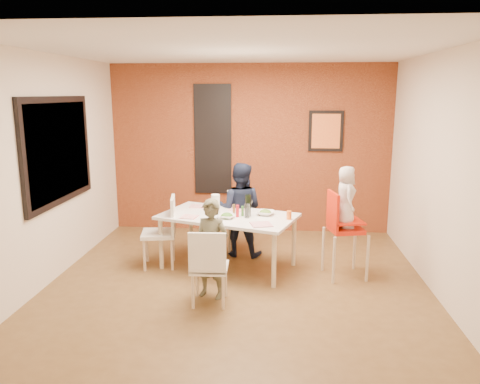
# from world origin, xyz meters

# --- Properties ---
(ground) EXTENTS (4.50, 4.50, 0.00)m
(ground) POSITION_xyz_m (0.00, 0.00, 0.00)
(ground) COLOR brown
(ground) RESTS_ON ground
(ceiling) EXTENTS (4.50, 4.50, 0.02)m
(ceiling) POSITION_xyz_m (0.00, 0.00, 2.70)
(ceiling) COLOR silver
(ceiling) RESTS_ON wall_back
(wall_back) EXTENTS (4.50, 0.02, 2.70)m
(wall_back) POSITION_xyz_m (0.00, 2.25, 1.35)
(wall_back) COLOR beige
(wall_back) RESTS_ON ground
(wall_front) EXTENTS (4.50, 0.02, 2.70)m
(wall_front) POSITION_xyz_m (0.00, -2.25, 1.35)
(wall_front) COLOR beige
(wall_front) RESTS_ON ground
(wall_left) EXTENTS (0.02, 4.50, 2.70)m
(wall_left) POSITION_xyz_m (-2.25, 0.00, 1.35)
(wall_left) COLOR beige
(wall_left) RESTS_ON ground
(wall_right) EXTENTS (0.02, 4.50, 2.70)m
(wall_right) POSITION_xyz_m (2.25, 0.00, 1.35)
(wall_right) COLOR beige
(wall_right) RESTS_ON ground
(brick_accent_wall) EXTENTS (4.50, 0.02, 2.70)m
(brick_accent_wall) POSITION_xyz_m (0.00, 2.23, 1.35)
(brick_accent_wall) COLOR maroon
(brick_accent_wall) RESTS_ON ground
(picture_window_frame) EXTENTS (0.05, 1.70, 1.30)m
(picture_window_frame) POSITION_xyz_m (-2.22, 0.20, 1.55)
(picture_window_frame) COLOR black
(picture_window_frame) RESTS_ON wall_left
(picture_window_pane) EXTENTS (0.02, 1.55, 1.15)m
(picture_window_pane) POSITION_xyz_m (-2.21, 0.20, 1.55)
(picture_window_pane) COLOR black
(picture_window_pane) RESTS_ON wall_left
(glassblock_strip) EXTENTS (0.55, 0.03, 1.70)m
(glassblock_strip) POSITION_xyz_m (-0.60, 2.21, 1.50)
(glassblock_strip) COLOR silver
(glassblock_strip) RESTS_ON wall_back
(glassblock_surround) EXTENTS (0.60, 0.03, 1.76)m
(glassblock_surround) POSITION_xyz_m (-0.60, 2.21, 1.50)
(glassblock_surround) COLOR black
(glassblock_surround) RESTS_ON wall_back
(art_print_frame) EXTENTS (0.54, 0.03, 0.64)m
(art_print_frame) POSITION_xyz_m (1.20, 2.21, 1.65)
(art_print_frame) COLOR black
(art_print_frame) RESTS_ON wall_back
(art_print_canvas) EXTENTS (0.44, 0.01, 0.54)m
(art_print_canvas) POSITION_xyz_m (1.20, 2.19, 1.65)
(art_print_canvas) COLOR orange
(art_print_canvas) RESTS_ON wall_back
(dining_table) EXTENTS (1.90, 1.43, 0.70)m
(dining_table) POSITION_xyz_m (-0.17, 0.50, 0.64)
(dining_table) COLOR white
(dining_table) RESTS_ON ground
(chair_near) EXTENTS (0.40, 0.40, 0.84)m
(chair_near) POSITION_xyz_m (-0.25, -0.66, 0.47)
(chair_near) COLOR silver
(chair_near) RESTS_ON ground
(chair_far) EXTENTS (0.43, 0.43, 0.85)m
(chair_far) POSITION_xyz_m (-0.06, 1.23, 0.48)
(chair_far) COLOR white
(chair_far) RESTS_ON ground
(chair_left) EXTENTS (0.50, 0.50, 0.92)m
(chair_left) POSITION_xyz_m (-1.00, 0.48, 0.52)
(chair_left) COLOR silver
(chair_left) RESTS_ON ground
(high_chair) EXTENTS (0.53, 0.53, 1.07)m
(high_chair) POSITION_xyz_m (1.25, 0.30, 0.65)
(high_chair) COLOR red
(high_chair) RESTS_ON ground
(child_near) EXTENTS (0.47, 0.37, 1.12)m
(child_near) POSITION_xyz_m (-0.26, -0.42, 0.56)
(child_near) COLOR #51503A
(child_near) RESTS_ON ground
(child_far) EXTENTS (0.71, 0.59, 1.31)m
(child_far) POSITION_xyz_m (-0.06, 0.99, 0.65)
(child_far) COLOR black
(child_far) RESTS_ON ground
(toddler) EXTENTS (0.28, 0.39, 0.75)m
(toddler) POSITION_xyz_m (1.28, 0.31, 1.01)
(toddler) COLOR beige
(toddler) RESTS_ON high_chair
(plate_near_left) EXTENTS (0.23, 0.23, 0.01)m
(plate_near_left) POSITION_xyz_m (-0.65, 0.34, 0.71)
(plate_near_left) COLOR white
(plate_near_left) RESTS_ON dining_table
(plate_far_mid) EXTENTS (0.25, 0.25, 0.01)m
(plate_far_mid) POSITION_xyz_m (-0.08, 0.79, 0.71)
(plate_far_mid) COLOR white
(plate_far_mid) RESTS_ON dining_table
(plate_near_right) EXTENTS (0.30, 0.30, 0.01)m
(plate_near_right) POSITION_xyz_m (0.27, 0.07, 0.71)
(plate_near_right) COLOR silver
(plate_near_right) RESTS_ON dining_table
(plate_far_left) EXTENTS (0.22, 0.22, 0.01)m
(plate_far_left) POSITION_xyz_m (-0.64, 0.91, 0.71)
(plate_far_left) COLOR white
(plate_far_left) RESTS_ON dining_table
(salad_bowl_a) EXTENTS (0.22, 0.22, 0.05)m
(salad_bowl_a) POSITION_xyz_m (-0.17, 0.33, 0.73)
(salad_bowl_a) COLOR white
(salad_bowl_a) RESTS_ON dining_table
(salad_bowl_b) EXTENTS (0.27, 0.27, 0.05)m
(salad_bowl_b) POSITION_xyz_m (0.31, 0.54, 0.73)
(salad_bowl_b) COLOR white
(salad_bowl_b) RESTS_ON dining_table
(wine_bottle) EXTENTS (0.07, 0.07, 0.28)m
(wine_bottle) POSITION_xyz_m (0.09, 0.46, 0.84)
(wine_bottle) COLOR black
(wine_bottle) RESTS_ON dining_table
(wine_glass_a) EXTENTS (0.06, 0.06, 0.18)m
(wine_glass_a) POSITION_xyz_m (-0.30, 0.32, 0.79)
(wine_glass_a) COLOR silver
(wine_glass_a) RESTS_ON dining_table
(wine_glass_b) EXTENTS (0.06, 0.06, 0.18)m
(wine_glass_b) POSITION_xyz_m (0.08, 0.38, 0.79)
(wine_glass_b) COLOR silver
(wine_glass_b) RESTS_ON dining_table
(paper_towel_roll) EXTENTS (0.11, 0.11, 0.25)m
(paper_towel_roll) POSITION_xyz_m (-0.34, 0.56, 0.83)
(paper_towel_roll) COLOR white
(paper_towel_roll) RESTS_ON dining_table
(condiment_red) EXTENTS (0.04, 0.04, 0.15)m
(condiment_red) POSITION_xyz_m (-0.04, 0.41, 0.78)
(condiment_red) COLOR red
(condiment_red) RESTS_ON dining_table
(condiment_green) EXTENTS (0.03, 0.03, 0.13)m
(condiment_green) POSITION_xyz_m (0.02, 0.46, 0.77)
(condiment_green) COLOR #2D6A23
(condiment_green) RESTS_ON dining_table
(condiment_brown) EXTENTS (0.03, 0.03, 0.13)m
(condiment_brown) POSITION_xyz_m (-0.10, 0.54, 0.77)
(condiment_brown) COLOR brown
(condiment_brown) RESTS_ON dining_table
(sippy_cup) EXTENTS (0.06, 0.06, 0.11)m
(sippy_cup) POSITION_xyz_m (0.61, 0.34, 0.76)
(sippy_cup) COLOR orange
(sippy_cup) RESTS_ON dining_table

